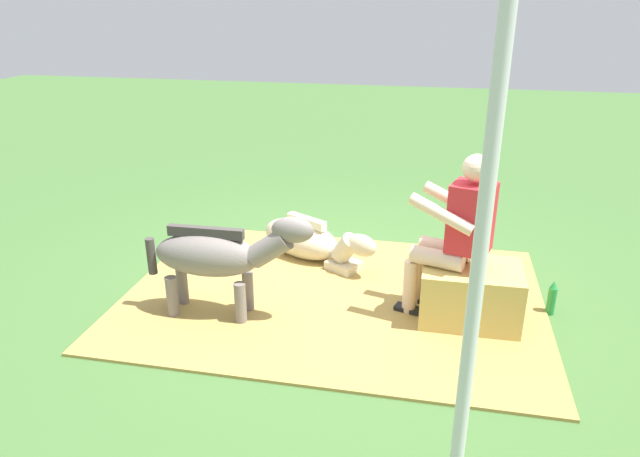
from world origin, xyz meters
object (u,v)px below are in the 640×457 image
object	(u,v)px
hay_bale	(470,295)
person_seated	(455,231)
pony_lying	(308,240)
pony_standing	(218,256)
tent_pole_left	(472,324)
soda_bottle	(552,298)

from	to	relation	value
hay_bale	person_seated	distance (m)	0.53
pony_lying	pony_standing	bearing A→B (deg)	69.73
person_seated	hay_bale	bearing A→B (deg)	168.19
hay_bale	pony_standing	size ratio (longest dim) A/B	0.56
hay_bale	person_seated	bearing A→B (deg)	-11.81
person_seated	pony_standing	xyz separation A→B (m)	(1.76, 0.34, -0.22)
pony_lying	tent_pole_left	size ratio (longest dim) A/B	0.54
soda_bottle	person_seated	bearing A→B (deg)	14.76
hay_bale	pony_standing	world-z (taller)	pony_standing
hay_bale	tent_pole_left	distance (m)	2.31
pony_standing	tent_pole_left	world-z (taller)	tent_pole_left
tent_pole_left	person_seated	bearing A→B (deg)	-89.81
soda_bottle	pony_lying	bearing A→B (deg)	-16.67
person_seated	pony_standing	distance (m)	1.81
pony_standing	soda_bottle	world-z (taller)	pony_standing
pony_lying	tent_pole_left	bearing A→B (deg)	114.10
person_seated	soda_bottle	xyz separation A→B (m)	(-0.81, -0.21, -0.60)
hay_bale	soda_bottle	xyz separation A→B (m)	(-0.65, -0.25, -0.09)
hay_bale	soda_bottle	world-z (taller)	hay_bale
pony_standing	pony_lying	size ratio (longest dim) A/B	1.04
hay_bale	pony_standing	distance (m)	1.96
pony_lying	tent_pole_left	xyz separation A→B (m)	(-1.33, 2.97, 1.01)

